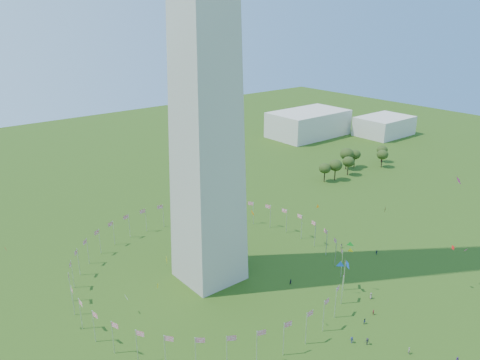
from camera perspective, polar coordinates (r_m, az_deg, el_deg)
name	(u,v)px	position (r m, az deg, el deg)	size (l,w,h in m)	color
flag_ring	(210,263)	(144.26, -3.73, -10.08)	(80.24, 80.24, 9.00)	silver
gov_building_east_a	(308,124)	(307.83, 8.32, 6.83)	(50.00, 30.00, 16.00)	beige
gov_building_east_b	(384,126)	(321.08, 17.17, 6.33)	(35.00, 25.00, 12.00)	beige
crowd	(349,342)	(123.11, 13.18, -18.62)	(97.77, 63.53, 1.93)	#2E194B
kites_aloft	(318,243)	(129.18, 9.47, -7.53)	(108.26, 66.61, 37.29)	green
tree_line_east	(353,163)	(241.72, 13.56, 2.08)	(52.85, 15.89, 10.94)	#354C19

